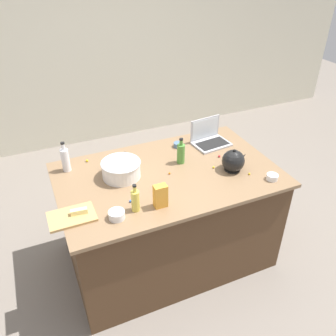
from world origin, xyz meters
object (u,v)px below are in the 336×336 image
(kettle, at_px, (233,161))
(cutting_board, at_px, (72,217))
(bottle_vinegar, at_px, (65,159))
(ramekin_wide, at_px, (272,177))
(bottle_olive, at_px, (181,153))
(butter_stick_left, at_px, (79,211))
(candy_bag, at_px, (160,196))
(ramekin_small, at_px, (178,145))
(bottle_oil, at_px, (135,200))
(ramekin_medium, at_px, (117,215))
(laptop, at_px, (209,139))
(mixing_bowl_large, at_px, (121,169))
(kitchen_timer, at_px, (125,157))

(kettle, distance_m, cutting_board, 1.29)
(bottle_vinegar, height_order, ramekin_wide, bottle_vinegar)
(bottle_olive, bearing_deg, butter_stick_left, -159.62)
(bottle_olive, height_order, candy_bag, bottle_olive)
(cutting_board, height_order, ramekin_small, ramekin_small)
(bottle_vinegar, relative_size, ramekin_small, 3.15)
(bottle_oil, bearing_deg, cutting_board, 167.29)
(bottle_olive, distance_m, candy_bag, 0.58)
(ramekin_small, xyz_separation_m, ramekin_medium, (-0.77, -0.70, 0.01))
(butter_stick_left, relative_size, ramekin_small, 1.38)
(laptop, height_order, kettle, laptop)
(bottle_olive, xyz_separation_m, ramekin_wide, (0.54, -0.50, -0.07))
(ramekin_wide, bearing_deg, laptop, 103.24)
(bottle_oil, distance_m, kettle, 0.88)
(bottle_vinegar, distance_m, ramekin_wide, 1.60)
(mixing_bowl_large, height_order, ramekin_small, mixing_bowl_large)
(kitchen_timer, height_order, candy_bag, candy_bag)
(butter_stick_left, height_order, ramekin_medium, same)
(ramekin_small, distance_m, ramekin_wide, 0.87)
(laptop, bearing_deg, butter_stick_left, -157.56)
(laptop, relative_size, ramekin_wide, 3.83)
(laptop, bearing_deg, ramekin_medium, -148.38)
(bottle_oil, distance_m, ramekin_wide, 1.08)
(bottle_oil, bearing_deg, bottle_vinegar, 116.50)
(bottle_oil, bearing_deg, candy_bag, -9.16)
(cutting_board, distance_m, kitchen_timer, 0.77)
(laptop, bearing_deg, ramekin_wide, -76.76)
(laptop, height_order, ramekin_medium, laptop)
(bottle_oil, distance_m, ramekin_medium, 0.15)
(bottle_vinegar, relative_size, candy_bag, 1.48)
(ramekin_medium, bearing_deg, bottle_olive, 33.91)
(bottle_vinegar, xyz_separation_m, cutting_board, (-0.07, -0.59, -0.09))
(bottle_oil, xyz_separation_m, kettle, (0.87, 0.17, -0.00))
(ramekin_medium, bearing_deg, candy_bag, 0.25)
(ramekin_wide, bearing_deg, cutting_board, 173.65)
(cutting_board, bearing_deg, bottle_oil, -12.71)
(ramekin_small, bearing_deg, kitchen_timer, -176.08)
(butter_stick_left, relative_size, candy_bag, 0.65)
(bottle_oil, relative_size, cutting_board, 0.68)
(kettle, bearing_deg, bottle_oil, -169.21)
(butter_stick_left, bearing_deg, cutting_board, 180.00)
(mixing_bowl_large, xyz_separation_m, bottle_vinegar, (-0.37, 0.26, 0.03))
(cutting_board, relative_size, candy_bag, 1.80)
(cutting_board, distance_m, candy_bag, 0.60)
(bottle_oil, relative_size, bottle_olive, 0.93)
(bottle_oil, bearing_deg, kettle, 10.79)
(ramekin_small, height_order, kitchen_timer, kitchen_timer)
(butter_stick_left, relative_size, ramekin_wide, 1.27)
(mixing_bowl_large, bearing_deg, ramekin_wide, -25.44)
(cutting_board, distance_m, ramekin_medium, 0.30)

